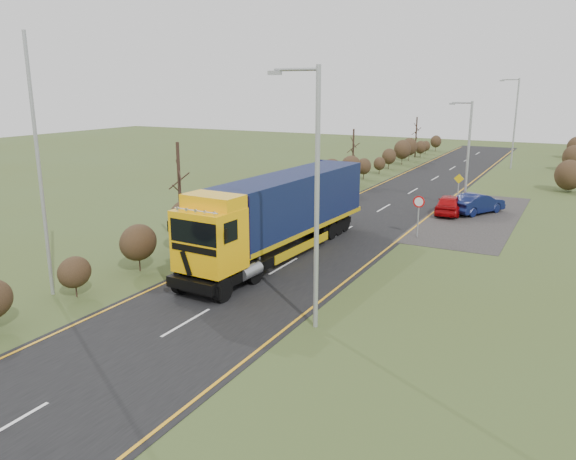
# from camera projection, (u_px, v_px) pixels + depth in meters

# --- Properties ---
(ground) EXTENTS (160.00, 160.00, 0.00)m
(ground) POSITION_uv_depth(u_px,v_px,m) (242.00, 291.00, 25.34)
(ground) COLOR #424F22
(ground) RESTS_ON ground
(road) EXTENTS (8.00, 120.00, 0.02)m
(road) POSITION_uv_depth(u_px,v_px,m) (331.00, 239.00, 33.89)
(road) COLOR black
(road) RESTS_ON ground
(layby) EXTENTS (6.00, 18.00, 0.02)m
(layby) POSITION_uv_depth(u_px,v_px,m) (472.00, 217.00, 39.51)
(layby) COLOR #2A2725
(layby) RESTS_ON ground
(lane_markings) EXTENTS (7.52, 116.00, 0.01)m
(lane_markings) POSITION_uv_depth(u_px,v_px,m) (329.00, 240.00, 33.63)
(lane_markings) COLOR orange
(lane_markings) RESTS_ON road
(hedgerow) EXTENTS (2.24, 102.04, 6.05)m
(hedgerow) POSITION_uv_depth(u_px,v_px,m) (228.00, 210.00, 34.41)
(hedgerow) COLOR black
(hedgerow) RESTS_ON ground
(lorry) EXTENTS (3.31, 15.92, 4.40)m
(lorry) POSITION_uv_depth(u_px,v_px,m) (280.00, 211.00, 30.05)
(lorry) COLOR black
(lorry) RESTS_ON ground
(car_red_hatchback) EXTENTS (2.07, 4.37, 1.44)m
(car_red_hatchback) POSITION_uv_depth(u_px,v_px,m) (449.00, 204.00, 40.30)
(car_red_hatchback) COLOR #A8080B
(car_red_hatchback) RESTS_ON ground
(car_blue_sedan) EXTENTS (3.49, 4.67, 1.47)m
(car_blue_sedan) POSITION_uv_depth(u_px,v_px,m) (478.00, 204.00, 40.51)
(car_blue_sedan) COLOR #0A1138
(car_blue_sedan) RESTS_ON ground
(streetlight_near) EXTENTS (2.06, 0.19, 9.70)m
(streetlight_near) POSITION_uv_depth(u_px,v_px,m) (314.00, 189.00, 20.30)
(streetlight_near) COLOR #A1A4A6
(streetlight_near) RESTS_ON ground
(streetlight_mid) EXTENTS (1.70, 0.18, 7.94)m
(streetlight_mid) POSITION_uv_depth(u_px,v_px,m) (467.00, 151.00, 40.95)
(streetlight_mid) COLOR #A1A4A6
(streetlight_mid) RESTS_ON ground
(streetlight_far) EXTENTS (2.08, 0.20, 9.82)m
(streetlight_far) POSITION_uv_depth(u_px,v_px,m) (514.00, 119.00, 61.53)
(streetlight_far) COLOR #A1A4A6
(streetlight_far) RESTS_ON ground
(left_pole) EXTENTS (0.16, 0.16, 11.14)m
(left_pole) POSITION_uv_depth(u_px,v_px,m) (39.00, 170.00, 23.55)
(left_pole) COLOR #A1A4A6
(left_pole) RESTS_ON ground
(speed_sign) EXTENTS (0.71, 0.10, 2.57)m
(speed_sign) POSITION_uv_depth(u_px,v_px,m) (419.00, 208.00, 33.86)
(speed_sign) COLOR #A1A4A6
(speed_sign) RESTS_ON ground
(warning_board) EXTENTS (0.80, 0.11, 2.09)m
(warning_board) POSITION_uv_depth(u_px,v_px,m) (459.00, 184.00, 45.53)
(warning_board) COLOR #A1A4A6
(warning_board) RESTS_ON ground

